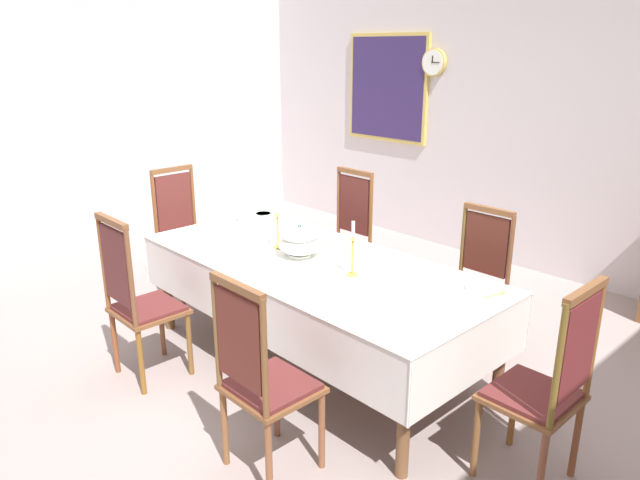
# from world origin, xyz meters

# --- Properties ---
(ground) EXTENTS (7.59, 5.61, 0.04)m
(ground) POSITION_xyz_m (0.00, 0.00, -0.02)
(ground) COLOR gray
(back_wall) EXTENTS (7.59, 0.08, 3.57)m
(back_wall) POSITION_xyz_m (0.00, 2.85, 1.79)
(back_wall) COLOR silver
(back_wall) RESTS_ON ground
(left_wall) EXTENTS (0.08, 5.61, 3.57)m
(left_wall) POSITION_xyz_m (-3.83, 0.00, 1.79)
(left_wall) COLOR silver
(left_wall) RESTS_ON ground
(dining_table) EXTENTS (2.60, 1.14, 0.78)m
(dining_table) POSITION_xyz_m (0.00, -0.08, 0.71)
(dining_table) COLOR brown
(dining_table) RESTS_ON ground
(tablecloth) EXTENTS (2.62, 1.16, 0.38)m
(tablecloth) POSITION_xyz_m (0.00, -0.08, 0.69)
(tablecloth) COLOR white
(tablecloth) RESTS_ON dining_table
(chair_south_a) EXTENTS (0.44, 0.42, 1.17)m
(chair_south_a) POSITION_xyz_m (-0.65, -1.06, 0.59)
(chair_south_a) COLOR brown
(chair_south_a) RESTS_ON ground
(chair_north_a) EXTENTS (0.44, 0.42, 1.17)m
(chair_north_a) POSITION_xyz_m (-0.65, 0.90, 0.59)
(chair_north_a) COLOR brown
(chair_north_a) RESTS_ON ground
(chair_south_b) EXTENTS (0.44, 0.42, 1.13)m
(chair_south_b) POSITION_xyz_m (0.67, -1.06, 0.58)
(chair_south_b) COLOR brown
(chair_south_b) RESTS_ON ground
(chair_north_b) EXTENTS (0.44, 0.42, 1.09)m
(chair_north_b) POSITION_xyz_m (0.67, 0.89, 0.57)
(chair_north_b) COLOR brown
(chair_north_b) RESTS_ON ground
(chair_head_west) EXTENTS (0.42, 0.44, 1.17)m
(chair_head_west) POSITION_xyz_m (-1.71, -0.08, 0.59)
(chair_head_west) COLOR brown
(chair_head_west) RESTS_ON ground
(chair_head_east) EXTENTS (0.42, 0.44, 1.14)m
(chair_head_east) POSITION_xyz_m (1.71, -0.08, 0.58)
(chair_head_east) COLOR brown
(chair_head_east) RESTS_ON ground
(soup_tureen) EXTENTS (0.30, 0.30, 0.23)m
(soup_tureen) POSITION_xyz_m (-0.13, -0.08, 0.89)
(soup_tureen) COLOR white
(soup_tureen) RESTS_ON tablecloth
(candlestick_west) EXTENTS (0.07, 0.07, 0.36)m
(candlestick_west) POSITION_xyz_m (-0.37, -0.08, 0.93)
(candlestick_west) COLOR gold
(candlestick_west) RESTS_ON tablecloth
(candlestick_east) EXTENTS (0.07, 0.07, 0.36)m
(candlestick_east) POSITION_xyz_m (0.37, -0.08, 0.93)
(candlestick_east) COLOR gold
(candlestick_east) RESTS_ON tablecloth
(bowl_near_left) EXTENTS (0.17, 0.17, 0.03)m
(bowl_near_left) POSITION_xyz_m (-0.10, 0.37, 0.80)
(bowl_near_left) COLOR white
(bowl_near_left) RESTS_ON tablecloth
(bowl_near_right) EXTENTS (0.17, 0.17, 0.03)m
(bowl_near_right) POSITION_xyz_m (1.06, 0.32, 0.80)
(bowl_near_right) COLOR white
(bowl_near_right) RESTS_ON tablecloth
(bowl_far_left) EXTENTS (0.15, 0.15, 0.03)m
(bowl_far_left) POSITION_xyz_m (-1.10, 0.36, 0.80)
(bowl_far_left) COLOR white
(bowl_far_left) RESTS_ON tablecloth
(bowl_far_right) EXTENTS (0.17, 0.17, 0.03)m
(bowl_far_right) POSITION_xyz_m (-0.35, -0.54, 0.80)
(bowl_far_right) COLOR white
(bowl_far_right) RESTS_ON tablecloth
(spoon_primary) EXTENTS (0.05, 0.18, 0.01)m
(spoon_primary) POSITION_xyz_m (-0.21, 0.39, 0.78)
(spoon_primary) COLOR gold
(spoon_primary) RESTS_ON tablecloth
(spoon_secondary) EXTENTS (0.06, 0.17, 0.01)m
(spoon_secondary) POSITION_xyz_m (1.18, 0.34, 0.78)
(spoon_secondary) COLOR gold
(spoon_secondary) RESTS_ON tablecloth
(mounted_clock) EXTENTS (0.29, 0.06, 0.29)m
(mounted_clock) POSITION_xyz_m (-1.17, 2.77, 2.01)
(mounted_clock) COLOR #D1B251
(framed_painting) EXTENTS (1.15, 0.05, 1.22)m
(framed_painting) POSITION_xyz_m (-1.82, 2.78, 1.71)
(framed_painting) COLOR #D1B251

